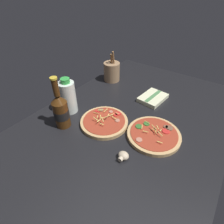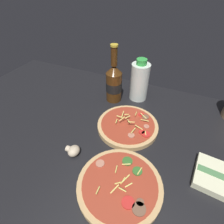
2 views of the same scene
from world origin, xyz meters
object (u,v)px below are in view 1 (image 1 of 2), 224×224
object	(u,v)px
beer_bottle	(61,110)
dish_towel	(153,98)
pizza_near	(154,134)
utensil_crock	(112,71)
mushroom_left	(123,156)
pizza_far	(104,122)
oil_bottle	(68,97)

from	to	relation	value
beer_bottle	dish_towel	distance (cm)	53.97
dish_towel	pizza_near	bearing A→B (deg)	-153.84
pizza_near	utensil_crock	distance (cm)	58.75
pizza_near	mushroom_left	xyz separation A→B (cm)	(-18.79, 4.59, 0.52)
pizza_far	dish_towel	xyz separation A→B (cm)	(33.87, -10.41, 0.12)
pizza_near	pizza_far	world-z (taller)	pizza_far
pizza_near	dish_towel	distance (cm)	30.77
pizza_near	beer_bottle	xyz separation A→B (cm)	(-19.02, 39.54, 8.05)
pizza_near	dish_towel	xyz separation A→B (cm)	(27.62, 13.56, 0.14)
beer_bottle	oil_bottle	distance (cm)	11.79
pizza_near	oil_bottle	distance (cm)	47.07
pizza_far	beer_bottle	size ratio (longest dim) A/B	0.91
beer_bottle	dish_towel	world-z (taller)	beer_bottle
pizza_near	beer_bottle	world-z (taller)	beer_bottle
dish_towel	oil_bottle	bearing A→B (deg)	138.77
pizza_near	dish_towel	bearing A→B (deg)	26.16
mushroom_left	utensil_crock	world-z (taller)	utensil_crock
utensil_crock	pizza_far	bearing A→B (deg)	-148.71
pizza_far	oil_bottle	bearing A→B (deg)	96.93
pizza_far	dish_towel	world-z (taller)	pizza_far
pizza_near	beer_bottle	bearing A→B (deg)	115.69
beer_bottle	mushroom_left	size ratio (longest dim) A/B	5.46
pizza_near	beer_bottle	size ratio (longest dim) A/B	0.94
pizza_far	mushroom_left	bearing A→B (deg)	-122.90
mushroom_left	pizza_far	bearing A→B (deg)	57.10
mushroom_left	utensil_crock	xyz separation A→B (cm)	(52.15, 43.46, 4.96)
beer_bottle	oil_bottle	xyz separation A→B (cm)	(10.15, 6.00, -0.13)
pizza_far	utensil_crock	world-z (taller)	utensil_crock
beer_bottle	pizza_near	bearing A→B (deg)	-64.31
beer_bottle	utensil_crock	size ratio (longest dim) A/B	1.24
mushroom_left	dish_towel	xyz separation A→B (cm)	(46.41, 8.97, -0.38)
oil_bottle	dish_towel	bearing A→B (deg)	-41.23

